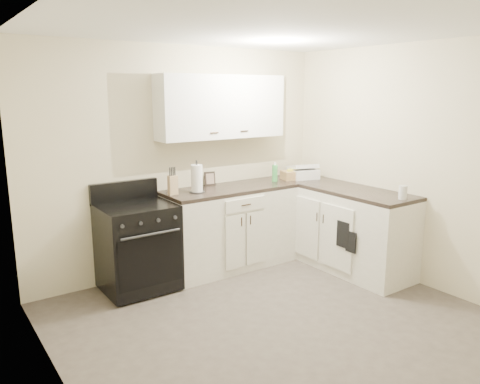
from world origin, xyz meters
TOP-DOWN VIEW (x-y plane):
  - floor at (0.00, 0.00)m, footprint 3.60×3.60m
  - ceiling at (0.00, 0.00)m, footprint 3.60×3.60m
  - wall_back at (0.00, 1.80)m, footprint 3.60×0.00m
  - wall_right at (1.80, 0.00)m, footprint 0.00×3.60m
  - wall_left at (-1.80, 0.00)m, footprint 0.00×3.60m
  - base_cabinets_back at (0.43, 1.50)m, footprint 1.55×0.60m
  - base_cabinets_right at (1.50, 0.85)m, footprint 0.60×1.90m
  - countertop_back at (0.43, 1.50)m, footprint 1.55×0.60m
  - countertop_right at (1.50, 0.85)m, footprint 0.60×1.90m
  - upper_cabinets at (0.43, 1.65)m, footprint 1.55×0.30m
  - stove at (-0.72, 1.48)m, footprint 0.72×0.62m
  - knife_block at (-0.27, 1.54)m, footprint 0.10×0.09m
  - paper_towel at (-0.01, 1.49)m, footprint 0.14×0.14m
  - soap_bottle at (1.08, 1.49)m, footprint 0.08×0.08m
  - picture_frame at (0.31, 1.73)m, footprint 0.13×0.06m
  - wicker_basket at (1.38, 1.47)m, footprint 0.36×0.28m
  - countertop_grill at (1.51, 1.45)m, footprint 0.39×0.38m
  - glass_jar at (1.53, 0.00)m, footprint 0.09×0.09m
  - oven_mitt_near at (1.18, 0.34)m, footprint 0.02×0.13m
  - oven_mitt_far at (1.18, 0.45)m, footprint 0.02×0.16m

SIDE VIEW (x-z plane):
  - floor at x=0.00m, z-range 0.00..0.00m
  - base_cabinets_back at x=0.43m, z-range 0.00..0.90m
  - base_cabinets_right at x=1.50m, z-range 0.00..0.90m
  - stove at x=-0.72m, z-range 0.02..0.90m
  - oven_mitt_near at x=1.18m, z-range 0.35..0.57m
  - oven_mitt_far at x=1.18m, z-range 0.37..0.66m
  - countertop_back at x=0.43m, z-range 0.90..0.94m
  - countertop_right at x=1.50m, z-range 0.90..0.94m
  - wicker_basket at x=1.38m, z-range 0.94..1.04m
  - countertop_grill at x=1.51m, z-range 0.94..1.06m
  - glass_jar at x=1.53m, z-range 0.94..1.08m
  - picture_frame at x=0.31m, z-range 0.94..1.10m
  - soap_bottle at x=1.08m, z-range 0.94..1.14m
  - knife_block at x=-0.27m, z-range 0.94..1.14m
  - paper_towel at x=-0.01m, z-range 0.94..1.24m
  - wall_back at x=0.00m, z-range -0.55..3.05m
  - wall_right at x=1.80m, z-range -0.55..3.05m
  - wall_left at x=-1.80m, z-range -0.55..3.05m
  - upper_cabinets at x=0.43m, z-range 1.49..2.19m
  - ceiling at x=0.00m, z-range 2.50..2.50m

